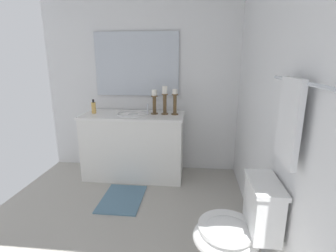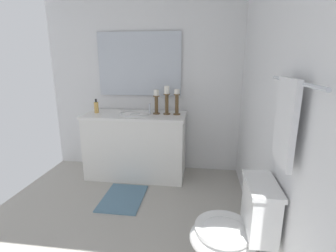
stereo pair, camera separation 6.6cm
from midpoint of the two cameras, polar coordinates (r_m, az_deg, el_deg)
The scene contains 14 objects.
floor at distance 2.66m, azimuth -12.09°, elevation -20.03°, with size 2.60×2.61×0.02m, color #B2ADA3.
wall_back at distance 2.16m, azimuth 21.09°, elevation 6.56°, with size 2.60×0.04×2.45m, color white.
wall_left at distance 3.46m, azimuth -6.51°, elevation 10.15°, with size 0.04×2.61×2.45m, color white.
vanity_cabinet at distance 3.33m, azimuth -8.21°, elevation -4.34°, with size 0.58×1.29×0.83m.
sink_basin at distance 3.22m, azimuth -8.43°, elevation 2.00°, with size 0.40×0.40×0.24m.
mirror at distance 3.42m, azimuth -7.68°, elevation 13.65°, with size 0.02×1.11×0.81m, color silver.
candle_holder_tall at distance 3.13m, azimuth 0.96°, elevation 5.60°, with size 0.09×0.09×0.32m.
candle_holder_short at distance 3.14m, azimuth -1.34°, elevation 6.07°, with size 0.09×0.09×0.35m.
candle_holder_mid at distance 3.17m, azimuth -3.70°, elevation 5.58°, with size 0.09×0.09×0.31m.
soap_bottle at distance 3.37m, azimuth -17.00°, elevation 4.01°, with size 0.06×0.06×0.18m.
toilet at distance 1.90m, azimuth 14.21°, elevation -22.28°, with size 0.39×0.54×0.75m.
towel_bar at distance 1.47m, azimuth 26.13°, elevation 9.02°, with size 0.02×0.02×0.74m, color silver.
towel_near_vanity at distance 1.49m, azimuth 24.56°, elevation 0.85°, with size 0.28×0.03×0.47m, color white.
bath_mat at distance 2.95m, azimuth -10.96°, elevation -15.84°, with size 0.60×0.44×0.02m, color slate.
Camera 1 is at (2.07, 0.71, 1.49)m, focal length 26.95 mm.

